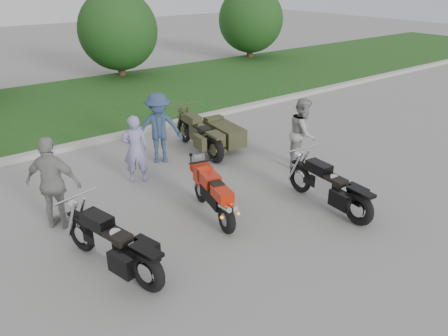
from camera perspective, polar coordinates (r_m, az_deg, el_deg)
ground at (r=8.89m, az=1.47°, el=-7.14°), size 80.00×80.00×0.00m
curb at (r=13.60m, az=-14.67°, el=3.85°), size 60.00×0.30×0.15m
grass_strip at (r=17.34m, az=-20.32°, el=7.48°), size 60.00×8.00×0.14m
tree_mid_right at (r=21.42m, az=-13.69°, el=17.07°), size 3.60×3.60×4.00m
tree_far_right at (r=25.77m, az=3.50°, el=18.78°), size 3.60×3.60×4.00m
sportbike_red at (r=8.83m, az=-1.37°, el=-3.32°), size 0.66×1.94×0.93m
cruiser_left at (r=7.54m, az=-13.97°, el=-9.95°), size 0.81×2.42×0.94m
cruiser_right at (r=9.44m, az=13.87°, el=-2.67°), size 0.45×2.39×0.92m
cruiser_sidecar at (r=12.29m, az=-1.23°, el=4.40°), size 1.39×2.55×0.98m
person_stripe at (r=10.46m, az=-11.50°, el=2.42°), size 0.72×0.64×1.66m
person_grey at (r=11.30m, az=10.24°, el=4.55°), size 1.10×1.06×1.79m
person_denim at (r=11.47m, az=-8.50°, el=5.16°), size 1.39×1.17×1.86m
person_back at (r=8.95m, az=-21.39°, el=-1.89°), size 1.09×1.11×1.88m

